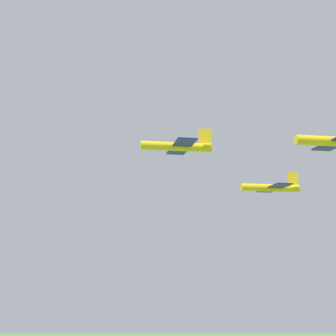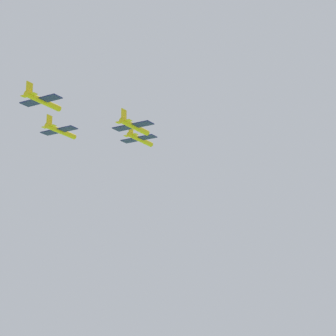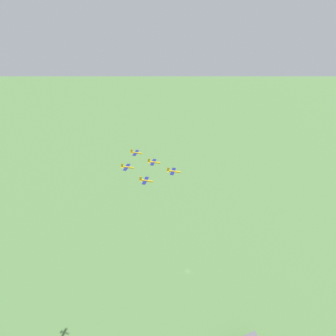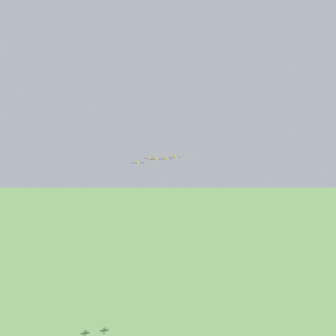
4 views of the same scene
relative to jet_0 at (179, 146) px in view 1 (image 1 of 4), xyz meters
The scene contains 2 objects.
jet_0 is the anchor object (origin of this frame).
jet_2 17.57m from the jet_0, 94.82° to the right, with size 7.66×7.79×2.81m.
Camera 1 is at (1.90, 2.34, 155.19)m, focal length 50.00 mm.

